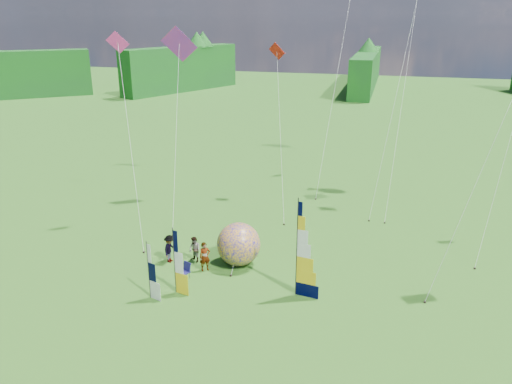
% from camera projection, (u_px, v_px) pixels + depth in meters
% --- Properties ---
extents(ground, '(220.00, 220.00, 0.00)m').
position_uv_depth(ground, '(254.00, 321.00, 25.31)').
color(ground, '#426E1A').
rests_on(ground, ground).
extents(treeline_ring, '(210.00, 210.00, 8.00)m').
position_uv_depth(treeline_ring, '(254.00, 250.00, 23.95)').
color(treeline_ring, '#145F13').
rests_on(treeline_ring, ground).
extents(feather_banner_main, '(1.48, 0.33, 5.53)m').
position_uv_depth(feather_banner_main, '(297.00, 249.00, 26.80)').
color(feather_banner_main, black).
rests_on(feather_banner_main, ground).
extents(side_banner_left, '(1.05, 0.32, 3.82)m').
position_uv_depth(side_banner_left, '(174.00, 262.00, 27.29)').
color(side_banner_left, yellow).
rests_on(side_banner_left, ground).
extents(side_banner_far, '(0.95, 0.40, 3.27)m').
position_uv_depth(side_banner_far, '(149.00, 271.00, 26.88)').
color(side_banner_far, white).
rests_on(side_banner_far, ground).
extents(bol_inflatable, '(3.50, 3.50, 2.70)m').
position_uv_depth(bol_inflatable, '(239.00, 244.00, 30.65)').
color(bol_inflatable, navy).
rests_on(bol_inflatable, ground).
extents(spectator_a, '(0.80, 0.76, 1.84)m').
position_uv_depth(spectator_a, '(205.00, 257.00, 30.03)').
color(spectator_a, '#66594C').
rests_on(spectator_a, ground).
extents(spectator_b, '(0.90, 0.75, 1.66)m').
position_uv_depth(spectator_b, '(195.00, 250.00, 31.12)').
color(spectator_b, '#66594C').
rests_on(spectator_b, ground).
extents(spectator_c, '(0.44, 1.16, 1.79)m').
position_uv_depth(spectator_c, '(170.00, 249.00, 31.08)').
color(spectator_c, '#66594C').
rests_on(spectator_c, ground).
extents(spectator_d, '(1.10, 0.63, 1.77)m').
position_uv_depth(spectator_d, '(234.00, 239.00, 32.37)').
color(spectator_d, '#66594C').
rests_on(spectator_d, ground).
extents(camp_chair, '(0.78, 0.78, 1.02)m').
position_uv_depth(camp_chair, '(184.00, 271.00, 29.17)').
color(camp_chair, '#15134B').
rests_on(camp_chair, ground).
extents(kite_whale, '(8.24, 14.72, 19.79)m').
position_uv_depth(kite_whale, '(405.00, 79.00, 38.63)').
color(kite_whale, black).
rests_on(kite_whale, ground).
extents(kite_rainbow_delta, '(10.87, 14.83, 14.78)m').
position_uv_depth(kite_rainbow_delta, '(175.00, 119.00, 36.62)').
color(kite_rainbow_delta, red).
rests_on(kite_rainbow_delta, ground).
extents(kite_parafoil, '(11.42, 11.23, 20.41)m').
position_uv_depth(kite_parafoil, '(504.00, 108.00, 25.20)').
color(kite_parafoil, '#A30C03').
rests_on(kite_parafoil, ground).
extents(small_kite_red, '(6.82, 10.26, 13.06)m').
position_uv_depth(small_kite_red, '(280.00, 127.00, 38.09)').
color(small_kite_red, red).
rests_on(small_kite_red, ground).
extents(small_kite_orange, '(7.41, 10.12, 18.75)m').
position_uv_depth(small_kite_orange, '(396.00, 90.00, 36.90)').
color(small_kite_orange, '#FF9C13').
rests_on(small_kite_orange, ground).
extents(small_kite_yellow, '(5.86, 9.63, 14.18)m').
position_uv_depth(small_kite_yellow, '(508.00, 144.00, 30.95)').
color(small_kite_yellow, '#F4FF03').
rests_on(small_kite_yellow, ground).
extents(small_kite_pink, '(8.90, 9.75, 14.14)m').
position_uv_depth(small_kite_pink, '(130.00, 136.00, 33.02)').
color(small_kite_pink, '#D32D83').
rests_on(small_kite_pink, ground).
extents(small_kite_green, '(6.99, 13.02, 18.99)m').
position_uv_depth(small_kite_green, '(336.00, 77.00, 43.14)').
color(small_kite_green, green).
rests_on(small_kite_green, ground).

